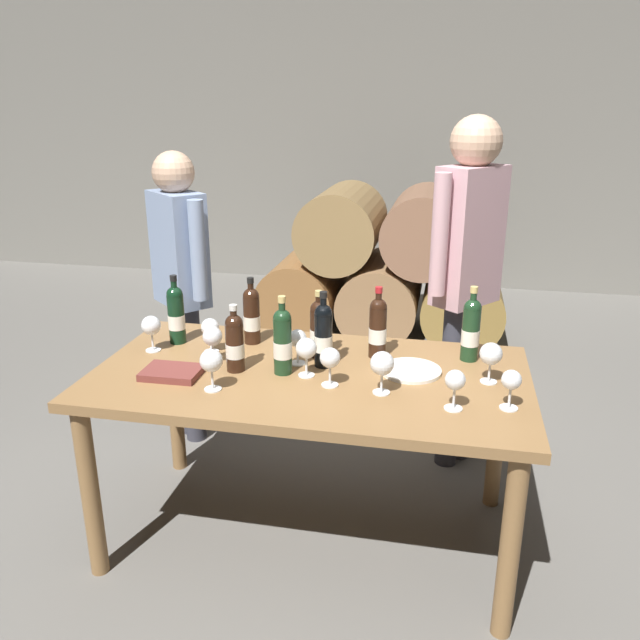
{
  "coord_description": "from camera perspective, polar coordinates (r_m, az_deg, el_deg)",
  "views": [
    {
      "loc": [
        0.51,
        -2.25,
        1.78
      ],
      "look_at": [
        0.0,
        0.2,
        0.91
      ],
      "focal_mm": 35.87,
      "sensor_mm": 36.0,
      "label": 1
    }
  ],
  "objects": [
    {
      "name": "ground_plane",
      "position": [
        2.91,
        -0.84,
        -18.53
      ],
      "size": [
        14.0,
        14.0,
        0.0
      ],
      "primitive_type": "plane",
      "color": "#66635E"
    },
    {
      "name": "cellar_back_wall",
      "position": [
        6.48,
        7.46,
        15.64
      ],
      "size": [
        10.0,
        0.24,
        2.8
      ],
      "primitive_type": "cube",
      "color": "slate",
      "rests_on": "ground_plane"
    },
    {
      "name": "barrel_stack",
      "position": [
        5.03,
        5.56,
        4.55
      ],
      "size": [
        1.86,
        0.9,
        1.15
      ],
      "color": "brown",
      "rests_on": "ground_plane"
    },
    {
      "name": "dining_table",
      "position": [
        2.55,
        -0.91,
        -6.56
      ],
      "size": [
        1.7,
        0.9,
        0.76
      ],
      "color": "olive",
      "rests_on": "ground_plane"
    },
    {
      "name": "wine_bottle_0",
      "position": [
        2.63,
        5.17,
        -0.63
      ],
      "size": [
        0.07,
        0.07,
        0.3
      ],
      "color": "black",
      "rests_on": "dining_table"
    },
    {
      "name": "wine_bottle_1",
      "position": [
        2.79,
        -6.12,
        0.46
      ],
      "size": [
        0.07,
        0.07,
        0.3
      ],
      "color": "black",
      "rests_on": "dining_table"
    },
    {
      "name": "wine_bottle_2",
      "position": [
        2.66,
        13.32,
        -0.77
      ],
      "size": [
        0.07,
        0.07,
        0.31
      ],
      "color": "#19381E",
      "rests_on": "dining_table"
    },
    {
      "name": "wine_bottle_3",
      "position": [
        2.53,
        0.3,
        -1.3
      ],
      "size": [
        0.07,
        0.07,
        0.31
      ],
      "color": "black",
      "rests_on": "dining_table"
    },
    {
      "name": "wine_bottle_4",
      "position": [
        2.51,
        -7.61,
        -1.97
      ],
      "size": [
        0.07,
        0.07,
        0.27
      ],
      "color": "black",
      "rests_on": "dining_table"
    },
    {
      "name": "wine_bottle_5",
      "position": [
        2.63,
        -0.05,
        -0.73
      ],
      "size": [
        0.07,
        0.07,
        0.28
      ],
      "color": "black",
      "rests_on": "dining_table"
    },
    {
      "name": "wine_bottle_6",
      "position": [
        2.47,
        -3.36,
        -1.84
      ],
      "size": [
        0.07,
        0.07,
        0.31
      ],
      "color": "#19381E",
      "rests_on": "dining_table"
    },
    {
      "name": "wine_bottle_7",
      "position": [
        2.85,
        -12.72,
        0.53
      ],
      "size": [
        0.07,
        0.07,
        0.31
      ],
      "color": "black",
      "rests_on": "dining_table"
    },
    {
      "name": "wine_glass_0",
      "position": [
        2.24,
        11.96,
        -5.41
      ],
      "size": [
        0.07,
        0.07,
        0.15
      ],
      "color": "white",
      "rests_on": "dining_table"
    },
    {
      "name": "wine_glass_1",
      "position": [
        2.31,
        5.57,
        -3.96
      ],
      "size": [
        0.09,
        0.09,
        0.16
      ],
      "color": "white",
      "rests_on": "dining_table"
    },
    {
      "name": "wine_glass_2",
      "position": [
        2.6,
        -9.57,
        -1.54
      ],
      "size": [
        0.08,
        0.08,
        0.15
      ],
      "color": "white",
      "rests_on": "dining_table"
    },
    {
      "name": "wine_glass_3",
      "position": [
        2.71,
        -9.77,
        -0.75
      ],
      "size": [
        0.08,
        0.08,
        0.15
      ],
      "color": "white",
      "rests_on": "dining_table"
    },
    {
      "name": "wine_glass_4",
      "position": [
        2.47,
        15.0,
        -3.02
      ],
      "size": [
        0.09,
        0.09,
        0.16
      ],
      "color": "white",
      "rests_on": "dining_table"
    },
    {
      "name": "wine_glass_5",
      "position": [
        2.44,
        -1.23,
        -2.64
      ],
      "size": [
        0.08,
        0.08,
        0.16
      ],
      "color": "white",
      "rests_on": "dining_table"
    },
    {
      "name": "wine_glass_6",
      "position": [
        2.36,
        0.9,
        -3.5
      ],
      "size": [
        0.08,
        0.08,
        0.15
      ],
      "color": "white",
      "rests_on": "dining_table"
    },
    {
      "name": "wine_glass_7",
      "position": [
        2.78,
        -14.83,
        -0.56
      ],
      "size": [
        0.08,
        0.08,
        0.16
      ],
      "color": "white",
      "rests_on": "dining_table"
    },
    {
      "name": "wine_glass_8",
      "position": [
        2.29,
        16.7,
        -5.29
      ],
      "size": [
        0.07,
        0.07,
        0.14
      ],
      "color": "white",
      "rests_on": "dining_table"
    },
    {
      "name": "wine_glass_9",
      "position": [
        2.56,
        -2.02,
        -1.77
      ],
      "size": [
        0.07,
        0.07,
        0.15
      ],
      "color": "white",
      "rests_on": "dining_table"
    },
    {
      "name": "wine_glass_10",
      "position": [
        2.36,
        -9.68,
        -3.69
      ],
      "size": [
        0.09,
        0.09,
        0.16
      ],
      "color": "white",
      "rests_on": "dining_table"
    },
    {
      "name": "tasting_notebook",
      "position": [
        2.55,
        -13.06,
        -4.58
      ],
      "size": [
        0.22,
        0.16,
        0.03
      ],
      "primitive_type": "cube",
      "rotation": [
        0.0,
        0.0,
        0.02
      ],
      "color": "brown",
      "rests_on": "dining_table"
    },
    {
      "name": "serving_plate",
      "position": [
        2.54,
        8.09,
        -4.48
      ],
      "size": [
        0.24,
        0.24,
        0.01
      ],
      "primitive_type": "cylinder",
      "color": "white",
      "rests_on": "dining_table"
    },
    {
      "name": "sommelier_presenting",
      "position": [
        3.09,
        12.96,
        4.9
      ],
      "size": [
        0.34,
        0.41,
        1.72
      ],
      "color": "#383842",
      "rests_on": "ground_plane"
    },
    {
      "name": "taster_seated_left",
      "position": [
        3.37,
        -12.31,
        3.98
      ],
      "size": [
        0.39,
        0.35,
        1.54
      ],
      "color": "#383842",
      "rests_on": "ground_plane"
    }
  ]
}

